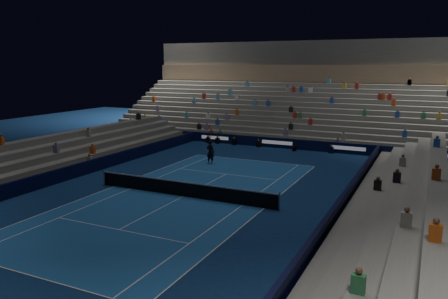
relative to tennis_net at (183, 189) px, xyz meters
name	(u,v)px	position (x,y,z in m)	size (l,w,h in m)	color
ground	(183,196)	(0.00, 0.00, -0.50)	(90.00, 90.00, 0.00)	navy
court_surface	(183,196)	(0.00, 0.00, -0.50)	(10.97, 23.77, 0.01)	#1B5399
sponsor_barrier_far	(277,143)	(0.00, 18.50, 0.00)	(44.00, 0.25, 1.00)	black
sponsor_barrier_east	(338,210)	(9.70, 0.00, 0.00)	(0.25, 37.00, 1.00)	black
sponsor_barrier_west	(69,173)	(-9.70, 0.00, 0.00)	(0.25, 37.00, 1.00)	black
grandstand_main	(304,106)	(0.00, 27.90, 2.87)	(44.00, 15.20, 11.20)	slate
grandstand_east	(407,212)	(13.17, 0.00, 0.41)	(5.00, 37.00, 2.50)	slate
grandstand_west	(34,163)	(-13.17, 0.00, 0.41)	(5.00, 37.00, 2.50)	slate
tennis_net	(183,189)	(0.00, 0.00, 0.00)	(12.90, 0.10, 1.10)	#B2B2B7
tennis_player	(210,152)	(-2.75, 9.10, 0.50)	(0.73, 0.48, 2.01)	black
broadcast_camera	(294,148)	(2.00, 17.65, -0.23)	(0.54, 0.90, 0.52)	black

